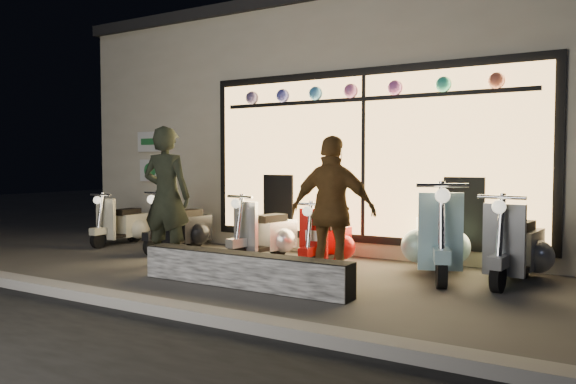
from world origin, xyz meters
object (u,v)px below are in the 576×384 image
object	(u,v)px
woman	(333,211)
scooter_red	(328,241)
scooter_silver	(268,234)
man	(166,196)
graffiti_barrier	(243,270)

from	to	relation	value
woman	scooter_red	bearing A→B (deg)	-67.23
scooter_silver	man	bearing A→B (deg)	-118.97
woman	man	bearing A→B (deg)	-6.61
graffiti_barrier	scooter_red	distance (m)	1.73
woman	graffiti_barrier	bearing A→B (deg)	27.54
scooter_red	woman	distance (m)	1.39
scooter_silver	scooter_red	world-z (taller)	scooter_silver
scooter_red	woman	world-z (taller)	woman
man	woman	xyz separation A→B (m)	(2.61, -0.02, -0.09)
graffiti_barrier	scooter_silver	size ratio (longest dim) A/B	2.06
graffiti_barrier	woman	bearing A→B (deg)	33.73
graffiti_barrier	man	xyz separation A→B (m)	(-1.74, 0.60, 0.78)
graffiti_barrier	scooter_red	world-z (taller)	scooter_red
graffiti_barrier	woman	size ratio (longest dim) A/B	1.55
scooter_silver	scooter_red	bearing A→B (deg)	3.15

